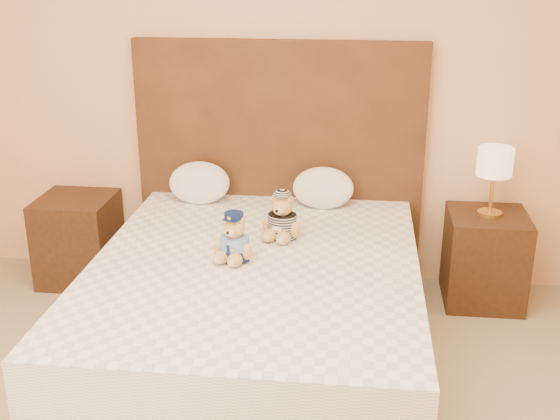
{
  "coord_description": "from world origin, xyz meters",
  "views": [
    {
      "loc": [
        0.49,
        -1.91,
        1.98
      ],
      "look_at": [
        0.1,
        1.45,
        0.73
      ],
      "focal_mm": 45.0,
      "sensor_mm": 36.0,
      "label": 1
    }
  ],
  "objects_px": {
    "teddy_police": "(234,237)",
    "teddy_prisoner": "(282,216)",
    "bed": "(255,311)",
    "pillow_left": "(199,181)",
    "nightstand_right": "(484,258)",
    "nightstand_left": "(79,239)",
    "pillow_right": "(323,186)",
    "lamp": "(495,165)"
  },
  "relations": [
    {
      "from": "bed",
      "to": "nightstand_left",
      "type": "bearing_deg",
      "value": 147.38
    },
    {
      "from": "nightstand_left",
      "to": "teddy_prisoner",
      "type": "bearing_deg",
      "value": -19.95
    },
    {
      "from": "pillow_left",
      "to": "teddy_prisoner",
      "type": "bearing_deg",
      "value": -42.68
    },
    {
      "from": "teddy_police",
      "to": "pillow_right",
      "type": "height_order",
      "value": "pillow_right"
    },
    {
      "from": "bed",
      "to": "nightstand_right",
      "type": "relative_size",
      "value": 3.64
    },
    {
      "from": "teddy_prisoner",
      "to": "pillow_right",
      "type": "bearing_deg",
      "value": 88.95
    },
    {
      "from": "pillow_left",
      "to": "nightstand_right",
      "type": "bearing_deg",
      "value": -1.0
    },
    {
      "from": "nightstand_left",
      "to": "pillow_right",
      "type": "xyz_separation_m",
      "value": [
        1.53,
        0.03,
        0.4
      ]
    },
    {
      "from": "lamp",
      "to": "bed",
      "type": "bearing_deg",
      "value": -147.38
    },
    {
      "from": "nightstand_left",
      "to": "pillow_left",
      "type": "bearing_deg",
      "value": 2.19
    },
    {
      "from": "lamp",
      "to": "pillow_right",
      "type": "height_order",
      "value": "lamp"
    },
    {
      "from": "teddy_police",
      "to": "teddy_prisoner",
      "type": "distance_m",
      "value": 0.36
    },
    {
      "from": "bed",
      "to": "lamp",
      "type": "bearing_deg",
      "value": 32.62
    },
    {
      "from": "nightstand_right",
      "to": "pillow_left",
      "type": "height_order",
      "value": "pillow_left"
    },
    {
      "from": "bed",
      "to": "teddy_police",
      "type": "xyz_separation_m",
      "value": [
        -0.1,
        0.01,
        0.4
      ]
    },
    {
      "from": "lamp",
      "to": "teddy_prisoner",
      "type": "relative_size",
      "value": 1.6
    },
    {
      "from": "teddy_prisoner",
      "to": "pillow_right",
      "type": "relative_size",
      "value": 0.7
    },
    {
      "from": "teddy_police",
      "to": "teddy_prisoner",
      "type": "relative_size",
      "value": 0.98
    },
    {
      "from": "nightstand_right",
      "to": "teddy_police",
      "type": "bearing_deg",
      "value": -149.54
    },
    {
      "from": "bed",
      "to": "nightstand_left",
      "type": "height_order",
      "value": "same"
    },
    {
      "from": "nightstand_right",
      "to": "teddy_police",
      "type": "height_order",
      "value": "teddy_police"
    },
    {
      "from": "bed",
      "to": "teddy_police",
      "type": "bearing_deg",
      "value": 176.56
    },
    {
      "from": "bed",
      "to": "pillow_left",
      "type": "height_order",
      "value": "pillow_left"
    },
    {
      "from": "bed",
      "to": "lamp",
      "type": "relative_size",
      "value": 5.0
    },
    {
      "from": "teddy_police",
      "to": "teddy_prisoner",
      "type": "xyz_separation_m",
      "value": [
        0.2,
        0.3,
        0.0
      ]
    },
    {
      "from": "nightstand_right",
      "to": "teddy_prisoner",
      "type": "height_order",
      "value": "teddy_prisoner"
    },
    {
      "from": "nightstand_left",
      "to": "nightstand_right",
      "type": "relative_size",
      "value": 1.0
    },
    {
      "from": "pillow_left",
      "to": "teddy_police",
      "type": "bearing_deg",
      "value": -66.17
    },
    {
      "from": "lamp",
      "to": "teddy_prisoner",
      "type": "xyz_separation_m",
      "value": [
        -1.15,
        -0.49,
        -0.17
      ]
    },
    {
      "from": "pillow_right",
      "to": "nightstand_left",
      "type": "bearing_deg",
      "value": -178.88
    },
    {
      "from": "nightstand_right",
      "to": "teddy_prisoner",
      "type": "bearing_deg",
      "value": -156.91
    },
    {
      "from": "nightstand_right",
      "to": "teddy_police",
      "type": "xyz_separation_m",
      "value": [
        -1.35,
        -0.79,
        0.4
      ]
    },
    {
      "from": "lamp",
      "to": "pillow_right",
      "type": "bearing_deg",
      "value": 178.22
    },
    {
      "from": "nightstand_left",
      "to": "pillow_left",
      "type": "xyz_separation_m",
      "value": [
        0.79,
        0.03,
        0.41
      ]
    },
    {
      "from": "lamp",
      "to": "teddy_police",
      "type": "bearing_deg",
      "value": -149.54
    },
    {
      "from": "nightstand_right",
      "to": "lamp",
      "type": "xyz_separation_m",
      "value": [
        -0.0,
        0.0,
        0.57
      ]
    },
    {
      "from": "pillow_right",
      "to": "teddy_police",
      "type": "bearing_deg",
      "value": -114.97
    },
    {
      "from": "lamp",
      "to": "pillow_left",
      "type": "xyz_separation_m",
      "value": [
        -1.71,
        0.03,
        -0.17
      ]
    },
    {
      "from": "bed",
      "to": "pillow_left",
      "type": "relative_size",
      "value": 5.39
    },
    {
      "from": "nightstand_right",
      "to": "pillow_right",
      "type": "xyz_separation_m",
      "value": [
        -0.97,
        0.03,
        0.4
      ]
    },
    {
      "from": "bed",
      "to": "lamp",
      "type": "distance_m",
      "value": 1.59
    },
    {
      "from": "teddy_prisoner",
      "to": "pillow_left",
      "type": "xyz_separation_m",
      "value": [
        -0.56,
        0.52,
        0.01
      ]
    }
  ]
}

